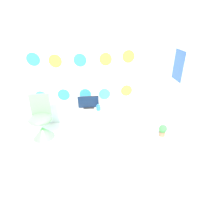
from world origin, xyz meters
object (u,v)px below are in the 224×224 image
at_px(bathtub, 94,139).
at_px(vase, 98,108).
at_px(tv, 88,103).
at_px(potted_plant_left, 163,130).
at_px(chair, 42,125).

bearing_deg(bathtub, vase, 80.93).
distance_m(bathtub, tv, 0.95).
distance_m(bathtub, potted_plant_left, 1.26).
distance_m(chair, tv, 1.09).
height_order(vase, potted_plant_left, potted_plant_left).
xyz_separation_m(vase, potted_plant_left, (1.02, -1.14, 0.11)).
relative_size(tv, potted_plant_left, 2.28).
bearing_deg(vase, bathtub, -99.07).
relative_size(vase, potted_plant_left, 0.69).
relative_size(bathtub, vase, 6.74).
relative_size(chair, vase, 6.67).
bearing_deg(tv, chair, -161.66).
bearing_deg(bathtub, potted_plant_left, -18.99).
relative_size(bathtub, potted_plant_left, 4.62).
bearing_deg(tv, bathtub, -83.93).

